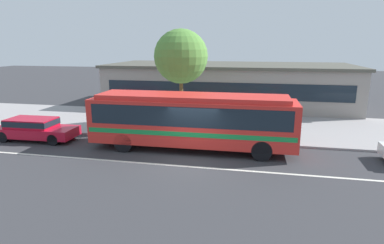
# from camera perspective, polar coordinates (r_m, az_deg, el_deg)

# --- Properties ---
(ground_plane) EXTENTS (120.00, 120.00, 0.00)m
(ground_plane) POSITION_cam_1_polar(r_m,az_deg,el_deg) (15.68, -0.14, -6.84)
(ground_plane) COLOR #343438
(sidewalk_slab) EXTENTS (60.00, 8.00, 0.12)m
(sidewalk_slab) POSITION_cam_1_polar(r_m,az_deg,el_deg) (22.33, 3.53, -0.44)
(sidewalk_slab) COLOR #979293
(sidewalk_slab) RESTS_ON ground_plane
(lane_stripe_center) EXTENTS (56.00, 0.16, 0.01)m
(lane_stripe_center) POSITION_cam_1_polar(r_m,az_deg,el_deg) (14.95, -0.76, -7.88)
(lane_stripe_center) COLOR silver
(lane_stripe_center) RESTS_ON ground_plane
(transit_bus) EXTENTS (10.72, 2.64, 2.95)m
(transit_bus) POSITION_cam_1_polar(r_m,az_deg,el_deg) (16.86, 0.04, 0.72)
(transit_bus) COLOR red
(transit_bus) RESTS_ON ground_plane
(sedan_behind_bus) EXTENTS (4.79, 1.90, 1.29)m
(sedan_behind_bus) POSITION_cam_1_polar(r_m,az_deg,el_deg) (20.92, -26.19, -0.94)
(sedan_behind_bus) COLOR #B51228
(sedan_behind_bus) RESTS_ON ground_plane
(pedestrian_waiting_near_sign) EXTENTS (0.42, 0.42, 1.65)m
(pedestrian_waiting_near_sign) POSITION_cam_1_polar(r_m,az_deg,el_deg) (19.17, 12.89, 0.01)
(pedestrian_waiting_near_sign) COLOR slate
(pedestrian_waiting_near_sign) RESTS_ON sidewalk_slab
(pedestrian_walking_along_curb) EXTENTS (0.39, 0.39, 1.65)m
(pedestrian_walking_along_curb) POSITION_cam_1_polar(r_m,az_deg,el_deg) (20.32, -10.99, 0.89)
(pedestrian_walking_along_curb) COLOR #7D614B
(pedestrian_walking_along_curb) RESTS_ON sidewalk_slab
(bus_stop_sign) EXTENTS (0.10, 0.44, 2.67)m
(bus_stop_sign) POSITION_cam_1_polar(r_m,az_deg,el_deg) (18.25, 11.47, 1.78)
(bus_stop_sign) COLOR gray
(bus_stop_sign) RESTS_ON sidewalk_slab
(street_tree_near_stop) EXTENTS (3.56, 3.56, 6.36)m
(street_tree_near_stop) POSITION_cam_1_polar(r_m,az_deg,el_deg) (21.55, -1.97, 11.52)
(street_tree_near_stop) COLOR brown
(street_tree_near_stop) RESTS_ON sidewalk_slab
(station_building) EXTENTS (21.36, 8.78, 3.77)m
(station_building) POSITION_cam_1_polar(r_m,az_deg,el_deg) (29.52, 6.50, 6.57)
(station_building) COLOR gray
(station_building) RESTS_ON ground_plane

